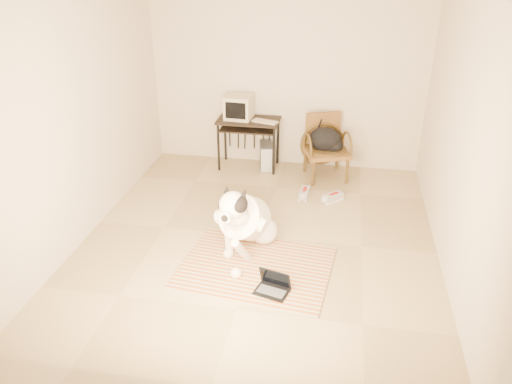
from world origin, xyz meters
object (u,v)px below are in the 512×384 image
(backpack, at_px, (326,140))
(crt_monitor, at_px, (239,107))
(computer_desk, at_px, (248,127))
(laptop, at_px, (273,286))
(rattan_chair, at_px, (326,147))
(dog, at_px, (245,220))
(pc_tower, at_px, (266,156))

(backpack, bearing_deg, crt_monitor, 170.85)
(computer_desk, height_order, backpack, backpack)
(crt_monitor, bearing_deg, laptop, -72.22)
(rattan_chair, bearing_deg, computer_desk, 174.38)
(laptop, relative_size, rattan_chair, 0.41)
(laptop, relative_size, backpack, 0.75)
(dog, relative_size, backpack, 2.59)
(rattan_chair, height_order, backpack, rattan_chair)
(pc_tower, relative_size, backpack, 0.87)
(pc_tower, bearing_deg, dog, -86.73)
(computer_desk, distance_m, pc_tower, 0.53)
(dog, distance_m, backpack, 2.20)
(pc_tower, height_order, rattan_chair, rattan_chair)
(computer_desk, relative_size, rattan_chair, 1.01)
(dog, height_order, backpack, dog)
(laptop, height_order, pc_tower, pc_tower)
(crt_monitor, bearing_deg, computer_desk, -15.63)
(laptop, xyz_separation_m, crt_monitor, (-0.96, 2.99, 0.85))
(pc_tower, xyz_separation_m, backpack, (0.90, -0.20, 0.38))
(computer_desk, bearing_deg, dog, -80.03)
(laptop, bearing_deg, backpack, 82.85)
(computer_desk, height_order, rattan_chair, rattan_chair)
(crt_monitor, height_order, pc_tower, crt_monitor)
(dog, height_order, pc_tower, dog)
(backpack, bearing_deg, laptop, -97.15)
(dog, bearing_deg, crt_monitor, 103.36)
(computer_desk, distance_m, crt_monitor, 0.32)
(dog, xyz_separation_m, computer_desk, (-0.39, 2.22, 0.29))
(rattan_chair, bearing_deg, laptop, -96.88)
(dog, relative_size, rattan_chair, 1.43)
(laptop, relative_size, pc_tower, 0.86)
(laptop, bearing_deg, rattan_chair, 83.12)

